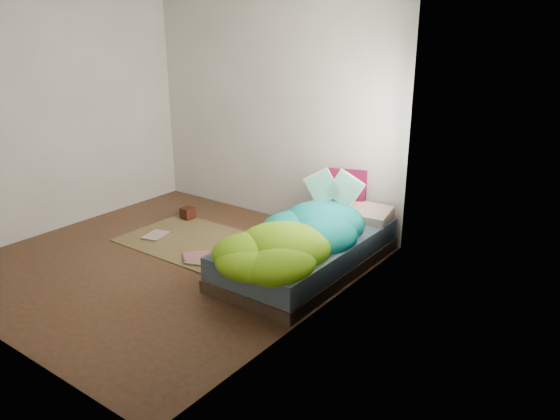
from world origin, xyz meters
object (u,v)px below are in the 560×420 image
(bed, at_px, (307,253))
(floor_book_b, at_px, (196,252))
(pillow_magenta, at_px, (345,190))
(open_book, at_px, (334,179))
(wooden_box, at_px, (188,213))
(floor_book_a, at_px, (148,234))

(bed, bearing_deg, floor_book_b, -160.01)
(pillow_magenta, relative_size, floor_book_b, 1.64)
(bed, bearing_deg, open_book, 87.72)
(bed, height_order, pillow_magenta, pillow_magenta)
(wooden_box, height_order, floor_book_a, wooden_box)
(pillow_magenta, bearing_deg, floor_book_b, -147.87)
(pillow_magenta, relative_size, open_book, 0.93)
(floor_book_a, height_order, floor_book_b, floor_book_b)
(bed, height_order, open_book, open_book)
(open_book, distance_m, floor_book_a, 2.26)
(floor_book_a, bearing_deg, bed, -2.52)
(wooden_box, xyz_separation_m, floor_book_a, (0.03, -0.66, -0.06))
(open_book, distance_m, wooden_box, 2.12)
(bed, relative_size, floor_book_b, 7.19)
(floor_book_a, bearing_deg, wooden_box, 79.38)
(bed, xyz_separation_m, open_book, (0.02, 0.43, 0.66))
(open_book, relative_size, floor_book_b, 1.77)
(pillow_magenta, distance_m, open_book, 0.56)
(open_book, bearing_deg, pillow_magenta, 86.42)
(open_book, height_order, wooden_box, open_book)
(wooden_box, bearing_deg, floor_book_a, -87.35)
(bed, xyz_separation_m, wooden_box, (-1.96, 0.29, -0.09))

